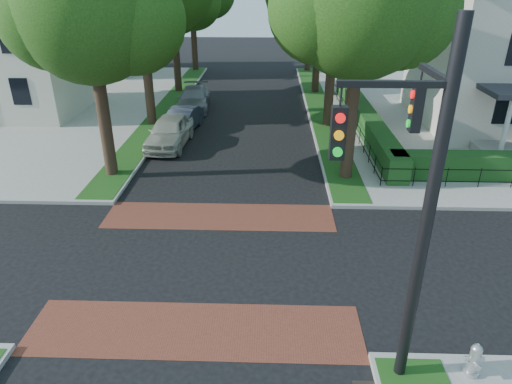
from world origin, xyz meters
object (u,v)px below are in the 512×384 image
parked_car_front (170,131)px  traffic_signal (417,196)px  fire_hydrant (474,360)px  parked_car_middle (182,120)px  parked_car_rear (194,99)px

parked_car_front → traffic_signal: bearing=-58.4°
parked_car_front → fire_hydrant: 19.02m
traffic_signal → parked_car_middle: traffic_signal is taller
traffic_signal → parked_car_rear: traffic_signal is taller
traffic_signal → parked_car_middle: bearing=114.3°
parked_car_front → parked_car_rear: bearing=92.2°
parked_car_middle → parked_car_front: bearing=-85.5°
traffic_signal → parked_car_front: traffic_signal is taller
traffic_signal → parked_car_rear: bearing=109.6°
traffic_signal → parked_car_middle: size_ratio=1.87×
parked_car_rear → fire_hydrant: parked_car_rear is taller
parked_car_middle → fire_hydrant: 21.16m
fire_hydrant → parked_car_front: bearing=114.3°
traffic_signal → fire_hydrant: traffic_signal is taller
parked_car_front → fire_hydrant: size_ratio=5.39×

